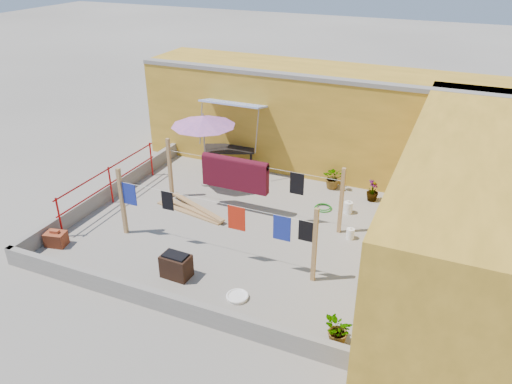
# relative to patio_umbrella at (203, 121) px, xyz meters

# --- Properties ---
(ground) EXTENTS (80.00, 80.00, 0.00)m
(ground) POSITION_rel_patio_umbrella_xyz_m (1.96, -1.89, -2.03)
(ground) COLOR #9E998E
(ground) RESTS_ON ground
(wall_back) EXTENTS (11.00, 3.27, 3.21)m
(wall_back) POSITION_rel_patio_umbrella_xyz_m (2.46, 2.80, -0.43)
(wall_back) COLOR gold
(wall_back) RESTS_ON ground
(wall_right) EXTENTS (2.40, 9.00, 3.20)m
(wall_right) POSITION_rel_patio_umbrella_xyz_m (7.16, -1.89, -0.43)
(wall_right) COLOR gold
(wall_right) RESTS_ON ground
(parapet_front) EXTENTS (8.30, 0.16, 0.44)m
(parapet_front) POSITION_rel_patio_umbrella_xyz_m (1.96, -5.47, -1.81)
(parapet_front) COLOR gray
(parapet_front) RESTS_ON ground
(parapet_left) EXTENTS (0.16, 7.30, 0.44)m
(parapet_left) POSITION_rel_patio_umbrella_xyz_m (-2.12, -1.89, -1.81)
(parapet_left) COLOR gray
(parapet_left) RESTS_ON ground
(red_railing) EXTENTS (0.05, 4.20, 1.10)m
(red_railing) POSITION_rel_patio_umbrella_xyz_m (-1.89, -2.09, -1.31)
(red_railing) COLOR #A41010
(red_railing) RESTS_ON ground
(clothesline_rig) EXTENTS (5.09, 2.35, 1.80)m
(clothesline_rig) POSITION_rel_patio_umbrella_xyz_m (1.64, -1.34, -0.97)
(clothesline_rig) COLOR tan
(clothesline_rig) RESTS_ON ground
(patio_umbrella) EXTENTS (2.40, 2.40, 2.27)m
(patio_umbrella) POSITION_rel_patio_umbrella_xyz_m (0.00, 0.00, 0.00)
(patio_umbrella) COLOR gray
(patio_umbrella) RESTS_ON ground
(outdoor_table) EXTENTS (1.78, 1.37, 0.75)m
(outdoor_table) POSITION_rel_patio_umbrella_xyz_m (0.16, 1.31, -1.36)
(outdoor_table) COLOR black
(outdoor_table) RESTS_ON ground
(brick_stack) EXTENTS (0.55, 0.45, 0.43)m
(brick_stack) POSITION_rel_patio_umbrella_xyz_m (-1.74, -4.46, -1.85)
(brick_stack) COLOR #A24325
(brick_stack) RESTS_ON ground
(lumber_pile) EXTENTS (2.28, 1.00, 0.14)m
(lumber_pile) POSITION_rel_patio_umbrella_xyz_m (0.49, -1.67, -1.96)
(lumber_pile) COLOR tan
(lumber_pile) RESTS_ON ground
(brazier) EXTENTS (0.65, 0.45, 0.58)m
(brazier) POSITION_rel_patio_umbrella_xyz_m (1.63, -4.37, -1.75)
(brazier) COLOR #311D13
(brazier) RESTS_ON ground
(white_basin) EXTENTS (0.48, 0.48, 0.08)m
(white_basin) POSITION_rel_patio_umbrella_xyz_m (3.20, -4.53, -1.99)
(white_basin) COLOR white
(white_basin) RESTS_ON ground
(water_jug_a) EXTENTS (0.20, 0.20, 0.32)m
(water_jug_a) POSITION_rel_patio_umbrella_xyz_m (4.80, -1.29, -1.89)
(water_jug_a) COLOR white
(water_jug_a) RESTS_ON ground
(water_jug_b) EXTENTS (0.24, 0.24, 0.38)m
(water_jug_b) POSITION_rel_patio_umbrella_xyz_m (4.43, -0.02, -1.87)
(water_jug_b) COLOR white
(water_jug_b) RESTS_ON ground
(green_hose) EXTENTS (0.50, 0.50, 0.07)m
(green_hose) POSITION_rel_patio_umbrella_xyz_m (3.74, -0.06, -2.00)
(green_hose) COLOR #1A751A
(green_hose) RESTS_ON ground
(plant_back_a) EXTENTS (0.76, 0.70, 0.70)m
(plant_back_a) POSITION_rel_patio_umbrella_xyz_m (3.63, 1.31, -1.68)
(plant_back_a) COLOR #1B5D1A
(plant_back_a) RESTS_ON ground
(plant_back_b) EXTENTS (0.37, 0.37, 0.62)m
(plant_back_b) POSITION_rel_patio_umbrella_xyz_m (4.87, 0.98, -1.72)
(plant_back_b) COLOR #1B5D1A
(plant_back_b) RESTS_ON ground
(plant_right_a) EXTENTS (0.53, 0.56, 0.88)m
(plant_right_a) POSITION_rel_patio_umbrella_xyz_m (5.66, 0.58, -1.60)
(plant_right_a) COLOR #1B5D1A
(plant_right_a) RESTS_ON ground
(plant_right_b) EXTENTS (0.35, 0.41, 0.68)m
(plant_right_b) POSITION_rel_patio_umbrella_xyz_m (5.66, -3.07, -1.70)
(plant_right_b) COLOR #1B5D1A
(plant_right_b) RESTS_ON ground
(plant_right_c) EXTENTS (0.57, 0.63, 0.63)m
(plant_right_c) POSITION_rel_patio_umbrella_xyz_m (5.48, -4.99, -1.72)
(plant_right_c) COLOR #1B5D1A
(plant_right_c) RESTS_ON ground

